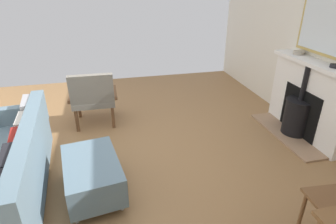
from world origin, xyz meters
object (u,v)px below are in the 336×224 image
at_px(mantel_bowl_near, 299,52).
at_px(sofa, 4,173).
at_px(fireplace, 307,103).
at_px(ottoman, 92,174).
at_px(mantel_bowl_far, 335,66).
at_px(armchair_accent, 93,96).

height_order(mantel_bowl_near, sofa, mantel_bowl_near).
relative_size(fireplace, ottoman, 1.63).
xyz_separation_m(mantel_bowl_near, sofa, (3.70, 0.93, -0.72)).
xyz_separation_m(fireplace, mantel_bowl_far, (-0.03, 0.26, 0.60)).
xyz_separation_m(mantel_bowl_far, ottoman, (2.91, 0.33, -0.83)).
height_order(mantel_bowl_far, armchair_accent, mantel_bowl_far).
relative_size(fireplace, mantel_bowl_far, 12.80).
bearing_deg(mantel_bowl_far, fireplace, -82.40).
bearing_deg(armchair_accent, mantel_bowl_near, 169.63).
distance_m(mantel_bowl_near, ottoman, 3.18).
height_order(fireplace, mantel_bowl_near, mantel_bowl_near).
bearing_deg(mantel_bowl_near, mantel_bowl_far, 90.00).
xyz_separation_m(fireplace, mantel_bowl_near, (-0.03, -0.41, 0.60)).
distance_m(mantel_bowl_far, sofa, 3.78).
xyz_separation_m(fireplace, armchair_accent, (2.85, -0.93, 0.00)).
distance_m(fireplace, sofa, 3.71).
relative_size(mantel_bowl_far, ottoman, 0.13).
relative_size(fireplace, sofa, 0.72).
bearing_deg(sofa, mantel_bowl_near, -165.90).
bearing_deg(mantel_bowl_near, armchair_accent, -10.37).
relative_size(mantel_bowl_near, ottoman, 0.17).
distance_m(mantel_bowl_far, armchair_accent, 3.18).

